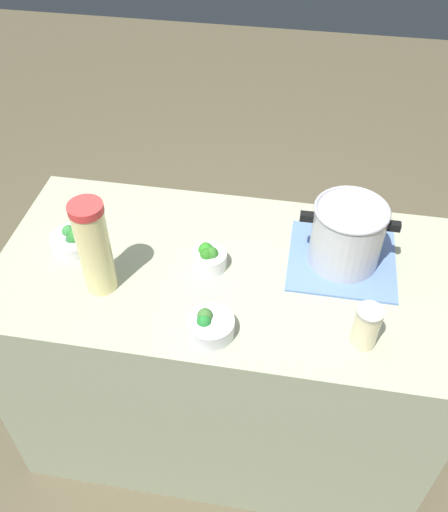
{
  "coord_description": "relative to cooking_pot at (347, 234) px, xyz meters",
  "views": [
    {
      "loc": [
        0.2,
        -1.17,
        2.11
      ],
      "look_at": [
        0.0,
        0.0,
        0.94
      ],
      "focal_mm": 39.26,
      "sensor_mm": 36.0,
      "label": 1
    }
  ],
  "objects": [
    {
      "name": "ground_plane",
      "position": [
        -0.35,
        -0.09,
        -1.01
      ],
      "size": [
        8.0,
        8.0,
        0.0
      ],
      "primitive_type": "plane",
      "color": "brown"
    },
    {
      "name": "dish_cloth",
      "position": [
        0.0,
        0.0,
        -0.11
      ],
      "size": [
        0.32,
        0.31,
        0.01
      ],
      "primitive_type": "cube",
      "color": "#5876B2",
      "rests_on": "counter_slab"
    },
    {
      "name": "mason_jar",
      "position": [
        0.06,
        -0.3,
        -0.05
      ],
      "size": [
        0.07,
        0.07,
        0.13
      ],
      "color": "beige",
      "rests_on": "counter_slab"
    },
    {
      "name": "lemonade_pitcher",
      "position": [
        -0.69,
        -0.22,
        0.04
      ],
      "size": [
        0.1,
        0.1,
        0.3
      ],
      "color": "#EDDC90",
      "rests_on": "counter_slab"
    },
    {
      "name": "broccoli_bowl_back",
      "position": [
        -0.35,
        -0.34,
        -0.08
      ],
      "size": [
        0.13,
        0.13,
        0.08
      ],
      "color": "silver",
      "rests_on": "counter_slab"
    },
    {
      "name": "cooking_pot",
      "position": [
        0.0,
        0.0,
        0.0
      ],
      "size": [
        0.29,
        0.22,
        0.2
      ],
      "color": "#B7B7BC",
      "rests_on": "dish_cloth"
    },
    {
      "name": "broccoli_bowl_front",
      "position": [
        -0.4,
        -0.09,
        -0.08
      ],
      "size": [
        0.1,
        0.1,
        0.08
      ],
      "color": "silver",
      "rests_on": "counter_slab"
    },
    {
      "name": "counter_slab",
      "position": [
        -0.35,
        -0.09,
        -0.56
      ],
      "size": [
        1.4,
        0.71,
        0.89
      ],
      "primitive_type": "cube",
      "color": "#989F81",
      "rests_on": "ground_plane"
    },
    {
      "name": "broccoli_bowl_center",
      "position": [
        -0.83,
        -0.08,
        -0.08
      ],
      "size": [
        0.14,
        0.14,
        0.08
      ],
      "color": "silver",
      "rests_on": "counter_slab"
    }
  ]
}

